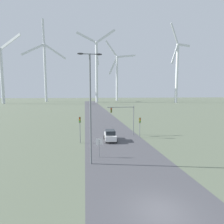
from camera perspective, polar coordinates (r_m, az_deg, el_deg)
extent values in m
plane|color=#5B6651|center=(13.91, 15.50, -28.92)|extent=(600.00, 600.00, 0.00)
cube|color=#47474C|center=(59.06, -3.98, -1.62)|extent=(10.00, 240.00, 0.01)
cylinder|color=slate|center=(19.24, -7.05, 0.48)|extent=(0.18, 0.18, 12.13)
cylinder|color=slate|center=(19.59, -7.29, 18.28)|extent=(1.94, 0.10, 0.10)
ellipsoid|color=#333338|center=(19.58, -10.28, 18.23)|extent=(0.70, 0.32, 0.20)
ellipsoid|color=#333338|center=(19.64, -4.31, 18.28)|extent=(0.70, 0.32, 0.20)
cylinder|color=slate|center=(22.22, -4.21, -11.80)|extent=(0.07, 0.07, 2.22)
cube|color=white|center=(21.96, -4.23, -9.62)|extent=(0.81, 0.01, 0.81)
cube|color=red|center=(21.97, -4.23, -9.61)|extent=(0.76, 0.02, 0.76)
cylinder|color=slate|center=(28.40, -10.40, -5.83)|extent=(0.11, 0.11, 4.22)
cube|color=#4C511E|center=(28.10, -10.47, -2.52)|extent=(0.28, 0.24, 0.90)
sphere|color=red|center=(27.93, -10.48, -2.01)|extent=(0.16, 0.16, 0.16)
sphere|color=gold|center=(27.97, -10.47, -2.56)|extent=(0.16, 0.16, 0.16)
sphere|color=green|center=(28.01, -10.46, -3.10)|extent=(0.16, 0.16, 0.16)
cylinder|color=slate|center=(31.67, 9.05, -5.10)|extent=(0.11, 0.11, 3.64)
cube|color=#4C511E|center=(31.43, 9.09, -2.65)|extent=(0.28, 0.24, 0.90)
sphere|color=red|center=(31.26, 9.18, -2.20)|extent=(0.16, 0.16, 0.16)
sphere|color=gold|center=(31.30, 9.17, -2.69)|extent=(0.16, 0.16, 0.16)
sphere|color=green|center=(31.34, 9.16, -3.18)|extent=(0.16, 0.16, 0.16)
cylinder|color=slate|center=(33.58, 7.05, -2.72)|extent=(0.14, 0.14, 5.62)
cylinder|color=slate|center=(32.68, 2.82, 1.59)|extent=(5.08, 0.12, 0.12)
cube|color=#4C511E|center=(32.41, -0.26, 0.59)|extent=(0.28, 0.24, 0.90)
sphere|color=red|center=(32.26, -0.22, 1.04)|extent=(0.18, 0.18, 0.18)
cube|color=white|center=(29.66, -0.61, -7.95)|extent=(2.06, 4.21, 0.80)
cube|color=#1E2328|center=(29.34, -0.57, -6.60)|extent=(1.69, 2.20, 0.70)
cylinder|color=black|center=(30.87, -2.48, -8.16)|extent=(0.22, 0.66, 0.66)
cylinder|color=black|center=(31.09, 0.58, -8.05)|extent=(0.22, 0.66, 0.66)
cylinder|color=black|center=(28.43, -1.91, -9.41)|extent=(0.22, 0.66, 0.66)
cylinder|color=black|center=(28.67, 1.42, -9.28)|extent=(0.22, 0.66, 0.66)
cylinder|color=silver|center=(158.61, -32.27, 9.67)|extent=(2.20, 2.20, 40.70)
sphere|color=silver|center=(161.48, -32.70, 16.88)|extent=(2.60, 2.60, 2.60)
cube|color=silver|center=(160.35, -32.70, 12.98)|extent=(3.48, 2.05, 20.81)
cube|color=silver|center=(155.28, -30.29, 19.25)|extent=(17.78, 9.06, 10.37)
cylinder|color=silver|center=(178.26, -20.96, 11.67)|extent=(2.20, 2.20, 52.83)
sphere|color=silver|center=(182.90, -21.29, 19.92)|extent=(2.60, 2.60, 2.60)
cube|color=silver|center=(186.05, -21.51, 23.38)|extent=(2.18, 1.30, 21.92)
cube|color=silver|center=(179.95, -24.49, 18.08)|extent=(18.37, 8.08, 12.80)
cube|color=silver|center=(183.75, -17.95, 18.16)|extent=(18.65, 8.20, 12.21)
cylinder|color=silver|center=(155.64, -5.04, 12.57)|extent=(2.20, 2.20, 51.00)
sphere|color=silver|center=(160.53, -5.13, 21.65)|extent=(2.60, 2.60, 2.60)
cube|color=silver|center=(158.13, -4.89, 18.26)|extent=(2.84, 1.00, 18.28)
cube|color=silver|center=(161.35, -2.00, 23.57)|extent=(16.05, 3.42, 11.46)
cube|color=silver|center=(162.94, -8.45, 22.99)|extent=(16.87, 3.57, 9.83)
cylinder|color=silver|center=(191.75, 1.62, 10.70)|extent=(2.20, 2.20, 46.52)
sphere|color=silver|center=(195.00, 1.64, 17.53)|extent=(2.60, 2.60, 2.60)
cube|color=silver|center=(192.85, 0.34, 14.81)|extent=(9.59, 0.99, 18.41)
cube|color=silver|center=(196.78, 4.76, 17.72)|extent=(19.45, 1.49, 3.76)
cube|color=silver|center=(196.15, -0.22, 19.97)|extent=(12.80, 1.15, 16.76)
cylinder|color=silver|center=(159.28, 20.40, 11.54)|extent=(2.20, 2.20, 48.09)
sphere|color=silver|center=(163.47, 20.73, 19.95)|extent=(2.60, 2.60, 2.60)
cube|color=silver|center=(161.33, 19.75, 22.97)|extent=(10.17, 5.66, 15.07)
cube|color=silver|center=(158.44, 19.81, 17.36)|extent=(8.13, 4.58, 16.23)
cube|color=silver|center=(171.15, 22.51, 19.50)|extent=(15.45, 8.43, 3.21)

